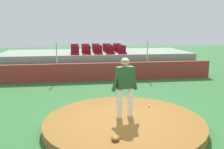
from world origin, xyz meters
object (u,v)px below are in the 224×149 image
object	(u,v)px
baseball	(149,106)
stadium_chair_10	(75,49)
fielding_glove	(115,138)
stadium_chair_4	(122,51)
stadium_chair_12	(96,49)
stadium_chair_14	(117,49)
stadium_chair_7	(97,50)
stadium_chair_0	(75,52)
stadium_chair_1	(87,52)
stadium_chair_2	(98,52)
stadium_chair_6	(86,50)
stadium_chair_8	(108,50)
stadium_chair_9	(119,50)
stadium_chair_13	(106,49)
stadium_chair_11	(86,49)
pitcher	(125,82)
stadium_chair_5	(75,50)
stadium_chair_3	(110,51)

from	to	relation	value
baseball	stadium_chair_10	bearing A→B (deg)	106.25
fielding_glove	stadium_chair_4	distance (m)	9.26
stadium_chair_12	stadium_chair_14	bearing A→B (deg)	-179.62
stadium_chair_4	stadium_chair_7	world-z (taller)	same
stadium_chair_0	stadium_chair_1	xyz separation A→B (m)	(0.68, 0.04, 0.00)
stadium_chair_14	stadium_chair_4	bearing A→B (deg)	90.75
stadium_chair_2	baseball	bearing A→B (deg)	99.24
fielding_glove	stadium_chair_6	xyz separation A→B (m)	(-0.26, 9.90, 1.20)
baseball	stadium_chair_10	distance (m)	8.92
stadium_chair_8	stadium_chair_2	bearing A→B (deg)	51.37
stadium_chair_2	stadium_chair_9	distance (m)	1.66
stadium_chair_13	stadium_chair_12	bearing A→B (deg)	-2.85
stadium_chair_0	stadium_chair_11	world-z (taller)	same
stadium_chair_2	stadium_chair_11	distance (m)	1.89
stadium_chair_4	stadium_chair_14	world-z (taller)	same
stadium_chair_6	stadium_chair_14	bearing A→B (deg)	-156.40
stadium_chair_0	stadium_chair_14	world-z (taller)	same
baseball	stadium_chair_10	size ratio (longest dim) A/B	0.15
stadium_chair_6	baseball	bearing A→B (deg)	103.41
stadium_chair_1	fielding_glove	bearing A→B (deg)	91.41
pitcher	stadium_chair_14	size ratio (longest dim) A/B	3.70
stadium_chair_0	stadium_chair_5	size ratio (longest dim) A/B	1.00
stadium_chair_9	stadium_chair_0	bearing A→B (deg)	18.66
fielding_glove	stadium_chair_5	world-z (taller)	stadium_chair_5
fielding_glove	stadium_chair_2	distance (m)	9.11
stadium_chair_6	stadium_chair_14	world-z (taller)	same
stadium_chair_11	stadium_chair_14	xyz separation A→B (m)	(2.09, 0.05, 0.00)
baseball	stadium_chair_3	distance (m)	6.80
baseball	stadium_chair_10	world-z (taller)	stadium_chair_10
stadium_chair_1	stadium_chair_4	xyz separation A→B (m)	(2.12, -0.04, 0.00)
stadium_chair_8	stadium_chair_1	bearing A→B (deg)	32.75
stadium_chair_9	stadium_chair_10	size ratio (longest dim) A/B	1.00
baseball	stadium_chair_0	distance (m)	7.21
baseball	stadium_chair_5	distance (m)	8.07
stadium_chair_11	stadium_chair_9	bearing A→B (deg)	157.26
stadium_chair_11	stadium_chair_12	distance (m)	0.69
stadium_chair_4	stadium_chair_1	bearing A→B (deg)	-1.05
pitcher	stadium_chair_7	xyz separation A→B (m)	(-0.08, 8.37, 0.18)
pitcher	stadium_chair_13	distance (m)	9.30
stadium_chair_9	stadium_chair_3	bearing A→B (deg)	53.33
stadium_chair_10	fielding_glove	bearing A→B (deg)	94.87
baseball	stadium_chair_13	world-z (taller)	stadium_chair_13
pitcher	stadium_chair_6	bearing A→B (deg)	82.39
baseball	stadium_chair_7	bearing A→B (deg)	98.25
stadium_chair_7	stadium_chair_13	distance (m)	1.16
stadium_chair_4	stadium_chair_11	bearing A→B (deg)	-40.42
stadium_chair_3	stadium_chair_10	distance (m)	2.76
baseball	stadium_chair_13	bearing A→B (deg)	92.57
stadium_chair_3	fielding_glove	bearing A→B (deg)	82.56
baseball	stadium_chair_9	bearing A→B (deg)	87.65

